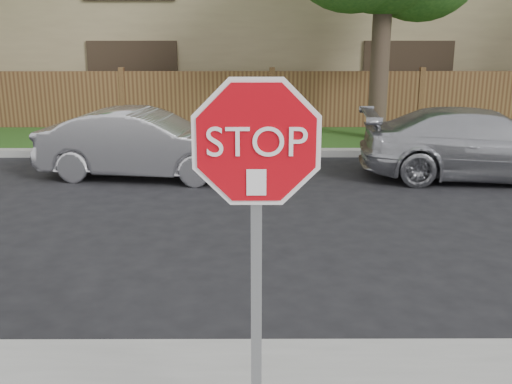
{
  "coord_description": "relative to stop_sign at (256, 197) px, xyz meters",
  "views": [
    {
      "loc": [
        -0.48,
        -4.74,
        2.77
      ],
      "look_at": [
        -0.47,
        -0.9,
        1.7
      ],
      "focal_mm": 42.0,
      "sensor_mm": 36.0,
      "label": 1
    }
  ],
  "objects": [
    {
      "name": "far_curb",
      "position": [
        0.47,
        9.63,
        -1.75
      ],
      "size": [
        70.0,
        0.3,
        0.15
      ],
      "primitive_type": "cube",
      "color": "gray",
      "rests_on": "ground"
    },
    {
      "name": "grass_strip",
      "position": [
        0.47,
        11.28,
        -1.77
      ],
      "size": [
        70.0,
        3.0,
        0.12
      ],
      "primitive_type": "cube",
      "color": "#1E4714",
      "rests_on": "ground"
    },
    {
      "name": "sedan_right",
      "position": [
        4.22,
        7.63,
        -1.18
      ],
      "size": [
        4.62,
        2.22,
        1.3
      ],
      "primitive_type": "imported",
      "rotation": [
        0.0,
        0.0,
        1.48
      ],
      "color": "#AEAFB5",
      "rests_on": "ground"
    },
    {
      "name": "sedan_left",
      "position": [
        -2.07,
        7.76,
        -1.19
      ],
      "size": [
        4.02,
        1.87,
        1.27
      ],
      "primitive_type": "imported",
      "rotation": [
        0.0,
        0.0,
        1.43
      ],
      "color": "#B9B8BD",
      "rests_on": "ground"
    },
    {
      "name": "fence",
      "position": [
        0.47,
        12.88,
        -1.03
      ],
      "size": [
        70.0,
        0.12,
        1.6
      ],
      "primitive_type": "cube",
      "color": "#4F2F1C",
      "rests_on": "ground"
    },
    {
      "name": "ground",
      "position": [
        0.47,
        1.48,
        -1.83
      ],
      "size": [
        90.0,
        90.0,
        0.0
      ],
      "primitive_type": "plane",
      "color": "black",
      "rests_on": "ground"
    },
    {
      "name": "apartment_building",
      "position": [
        0.47,
        18.48,
        1.7
      ],
      "size": [
        35.2,
        9.2,
        7.2
      ],
      "color": "#98855E",
      "rests_on": "ground"
    },
    {
      "name": "stop_sign",
      "position": [
        0.0,
        0.0,
        0.0
      ],
      "size": [
        1.01,
        0.13,
        2.55
      ],
      "color": "gray",
      "rests_on": "sidewalk_near"
    }
  ]
}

